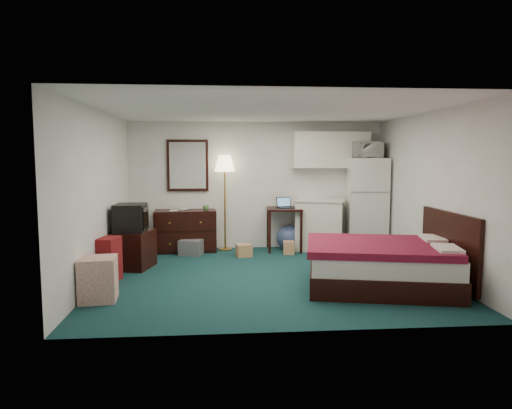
{
  "coord_description": "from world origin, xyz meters",
  "views": [
    {
      "loc": [
        -0.76,
        -6.78,
        1.81
      ],
      "look_at": [
        -0.15,
        0.51,
        1.05
      ],
      "focal_mm": 32.0,
      "sensor_mm": 36.0,
      "label": 1
    }
  ],
  "objects": [
    {
      "name": "book_b",
      "position": [
        -1.51,
        2.05,
        0.9
      ],
      "size": [
        0.15,
        0.05,
        0.2
      ],
      "primitive_type": "imported",
      "rotation": [
        0.0,
        0.0,
        0.22
      ],
      "color": "#B17F4E",
      "rests_on": "dresser"
    },
    {
      "name": "laptop",
      "position": [
        0.54,
        1.88,
        0.93
      ],
      "size": [
        0.35,
        0.31,
        0.2
      ],
      "primitive_type": null,
      "rotation": [
        0.0,
        0.0,
        0.27
      ],
      "color": "black",
      "rests_on": "desk"
    },
    {
      "name": "mug",
      "position": [
        -1.0,
        1.92,
        0.86
      ],
      "size": [
        0.15,
        0.13,
        0.12
      ],
      "primitive_type": "imported",
      "rotation": [
        0.0,
        0.0,
        0.36
      ],
      "color": "#4D7B3E",
      "rests_on": "dresser"
    },
    {
      "name": "file_bin",
      "position": [
        -1.27,
        1.62,
        0.14
      ],
      "size": [
        0.47,
        0.4,
        0.28
      ],
      "primitive_type": null,
      "rotation": [
        0.0,
        0.0,
        -0.28
      ],
      "color": "slate",
      "rests_on": "floor"
    },
    {
      "name": "upper_cabinets",
      "position": [
        1.45,
        2.08,
        1.95
      ],
      "size": [
        1.5,
        0.35,
        0.7
      ],
      "primitive_type": null,
      "color": "silver",
      "rests_on": "walls"
    },
    {
      "name": "headboard",
      "position": [
        2.46,
        -0.74,
        0.55
      ],
      "size": [
        0.06,
        1.56,
        1.0
      ],
      "primitive_type": null,
      "color": "black",
      "rests_on": "walls"
    },
    {
      "name": "suitcase",
      "position": [
        -2.35,
        -0.11,
        0.32
      ],
      "size": [
        0.32,
        0.44,
        0.65
      ],
      "primitive_type": null,
      "rotation": [
        0.0,
        0.0,
        -0.19
      ],
      "color": "#610707",
      "rests_on": "floor"
    },
    {
      "name": "mirror",
      "position": [
        -1.35,
        2.22,
        1.65
      ],
      "size": [
        0.8,
        0.06,
        1.0
      ],
      "primitive_type": null,
      "color": "white",
      "rests_on": "walls"
    },
    {
      "name": "cardboard_box_a",
      "position": [
        -0.3,
        1.4,
        0.11
      ],
      "size": [
        0.31,
        0.28,
        0.23
      ],
      "primitive_type": null,
      "rotation": [
        0.0,
        0.0,
        0.2
      ],
      "color": "#B17F4E",
      "rests_on": "floor"
    },
    {
      "name": "retail_box",
      "position": [
        -2.28,
        -1.01,
        0.28
      ],
      "size": [
        0.49,
        0.49,
        0.55
      ],
      "primitive_type": null,
      "rotation": [
        0.0,
        0.0,
        0.1
      ],
      "color": "silver",
      "rests_on": "floor"
    },
    {
      "name": "bed",
      "position": [
        1.48,
        -0.74,
        0.31
      ],
      "size": [
        2.21,
        1.88,
        0.62
      ],
      "primitive_type": null,
      "rotation": [
        0.0,
        0.0,
        -0.21
      ],
      "color": "maroon",
      "rests_on": "floor"
    },
    {
      "name": "ceiling",
      "position": [
        0.0,
        0.0,
        2.5
      ],
      "size": [
        5.0,
        4.5,
        0.01
      ],
      "primitive_type": "cube",
      "color": "silver",
      "rests_on": "walls"
    },
    {
      "name": "desk",
      "position": [
        0.51,
        1.92,
        0.42
      ],
      "size": [
        0.69,
        0.69,
        0.83
      ],
      "primitive_type": null,
      "rotation": [
        0.0,
        0.0,
        -0.06
      ],
      "color": "black",
      "rests_on": "floor"
    },
    {
      "name": "book_a",
      "position": [
        -1.67,
        1.9,
        0.9
      ],
      "size": [
        0.15,
        0.03,
        0.21
      ],
      "primitive_type": "imported",
      "rotation": [
        0.0,
        0.0,
        -0.07
      ],
      "color": "#B17F4E",
      "rests_on": "dresser"
    },
    {
      "name": "walls",
      "position": [
        0.0,
        0.0,
        1.25
      ],
      "size": [
        5.01,
        4.51,
        2.5
      ],
      "color": "silver",
      "rests_on": "floor"
    },
    {
      "name": "exercise_ball",
      "position": [
        0.61,
        1.96,
        0.24
      ],
      "size": [
        0.61,
        0.61,
        0.49
      ],
      "primitive_type": "sphere",
      "rotation": [
        0.0,
        0.0,
        -0.31
      ],
      "color": "#364774",
      "rests_on": "floor"
    },
    {
      "name": "tv_stand",
      "position": [
        -2.18,
        0.71,
        0.3
      ],
      "size": [
        0.75,
        0.79,
        0.61
      ],
      "primitive_type": null,
      "rotation": [
        0.0,
        0.0,
        -0.24
      ],
      "color": "black",
      "rests_on": "floor"
    },
    {
      "name": "crt_tv",
      "position": [
        -2.18,
        0.66,
        0.83
      ],
      "size": [
        0.5,
        0.54,
        0.45
      ],
      "primitive_type": null,
      "rotation": [
        0.0,
        0.0,
        -0.03
      ],
      "color": "black",
      "rests_on": "tv_stand"
    },
    {
      "name": "dresser",
      "position": [
        -1.4,
        1.98,
        0.4
      ],
      "size": [
        1.2,
        0.61,
        0.8
      ],
      "primitive_type": null,
      "rotation": [
        0.0,
        0.0,
        0.07
      ],
      "color": "black",
      "rests_on": "floor"
    },
    {
      "name": "floor",
      "position": [
        0.0,
        0.0,
        0.0
      ],
      "size": [
        5.0,
        4.5,
        0.01
      ],
      "primitive_type": "cube",
      "color": "#0F292C",
      "rests_on": "ground"
    },
    {
      "name": "microwave",
      "position": [
        2.1,
        1.84,
        1.98
      ],
      "size": [
        0.6,
        0.38,
        0.38
      ],
      "primitive_type": "imported",
      "rotation": [
        0.0,
        0.0,
        -0.13
      ],
      "color": "silver",
      "rests_on": "fridge"
    },
    {
      "name": "cardboard_box_b",
      "position": [
        0.55,
        1.57,
        0.12
      ],
      "size": [
        0.22,
        0.25,
        0.24
      ],
      "primitive_type": null,
      "rotation": [
        0.0,
        0.0,
        -0.1
      ],
      "color": "#B17F4E",
      "rests_on": "floor"
    },
    {
      "name": "fridge",
      "position": [
        2.13,
        1.88,
        0.9
      ],
      "size": [
        0.84,
        0.84,
        1.79
      ],
      "primitive_type": null,
      "rotation": [
        0.0,
        0.0,
        -0.15
      ],
      "color": "silver",
      "rests_on": "floor"
    },
    {
      "name": "kitchen_counter",
      "position": [
        1.22,
        1.91,
        0.48
      ],
      "size": [
        1.05,
        0.91,
        0.96
      ],
      "primitive_type": null,
      "rotation": [
        0.0,
        0.0,
        -0.32
      ],
      "color": "silver",
      "rests_on": "floor"
    },
    {
      "name": "floor_lamp",
      "position": [
        -0.63,
        2.05,
        0.92
      ],
      "size": [
        0.41,
        0.41,
        1.85
      ],
      "primitive_type": null,
      "rotation": [
        0.0,
        0.0,
        0.04
      ],
      "color": "gold",
      "rests_on": "floor"
    }
  ]
}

